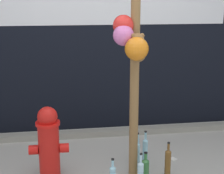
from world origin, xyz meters
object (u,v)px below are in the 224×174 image
Objects in this scene: memorial_post at (133,16)px; fire_hydrant at (49,143)px; bottle_0 at (145,151)px; bottle_6 at (168,162)px; bottle_2 at (137,154)px; bottle_3 at (141,173)px; bottle_4 at (136,148)px; bottle_5 at (145,167)px.

memorial_post is 3.65× the size of fire_hydrant.
bottle_0 reaches higher than bottle_6.
bottle_0 is 0.99× the size of bottle_2.
fire_hydrant is 1.06m from bottle_0.
bottle_0 is at bearing 47.65° from memorial_post.
fire_hydrant is 2.22× the size of bottle_3.
bottle_4 is at bearing 122.78° from bottle_6.
fire_hydrant is 1.88× the size of bottle_2.
bottle_0 reaches higher than bottle_5.
bottle_3 is at bearing -109.56° from bottle_0.
bottle_2 is 1.18× the size of bottle_3.
bottle_5 is (-0.06, -0.27, -0.05)m from bottle_0.
bottle_5 is at bearing -88.24° from bottle_4.
fire_hydrant is 0.96m from bottle_2.
bottle_5 is (0.04, -0.22, -0.05)m from bottle_2.
bottle_5 is 0.75× the size of bottle_6.
bottle_6 is at bearing -38.79° from bottle_2.
memorial_post reaches higher than bottle_3.
bottle_6 reaches higher than bottle_5.
bottle_2 is at bearing -152.37° from bottle_0.
bottle_3 is at bearing -74.08° from memorial_post.
bottle_0 is (1.03, 0.12, -0.22)m from fire_hydrant.
memorial_post is at bearing -110.70° from bottle_4.
memorial_post reaches higher than bottle_5.
fire_hydrant is 1.01m from bottle_4.
bottle_3 is at bearing -97.77° from bottle_4.
fire_hydrant reaches higher than bottle_0.
bottle_3 is at bearing -97.49° from bottle_2.
bottle_2 is 0.35m from bottle_6.
memorial_post is at bearing -132.35° from bottle_0.
bottle_4 is (0.07, 0.53, 0.02)m from bottle_3.
memorial_post is 1.52m from bottle_4.
bottle_4 is at bearing 82.23° from bottle_3.
memorial_post reaches higher than bottle_6.
bottle_5 is 0.24m from bottle_6.
bottle_3 is (0.88, -0.29, -0.25)m from fire_hydrant.
bottle_6 is at bearing 24.04° from bottle_3.
bottle_0 is (0.20, 0.22, -1.47)m from memorial_post.
bottle_2 is 1.08× the size of bottle_6.
memorial_post is at bearing 172.46° from bottle_6.
fire_hydrant is 0.96m from bottle_3.
bottle_4 reaches higher than bottle_5.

